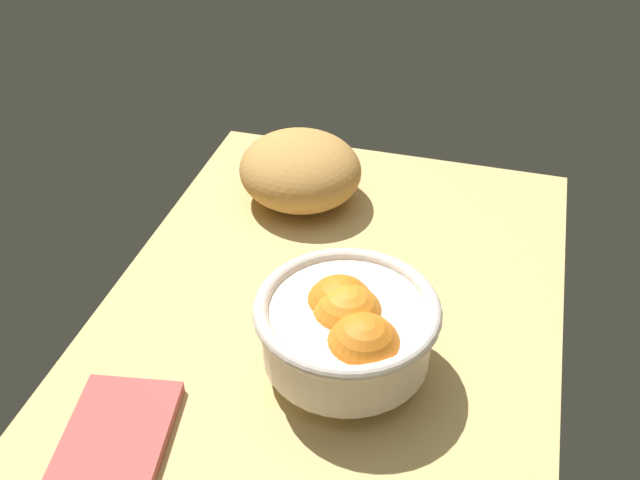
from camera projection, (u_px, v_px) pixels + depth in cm
name	position (u px, v px, depth cm)	size (l,w,h in cm)	color
ground_plane	(332.00, 313.00, 88.68)	(70.70, 52.07, 3.00)	tan
fruit_bowl	(348.00, 329.00, 75.51)	(18.77, 18.77, 10.97)	beige
bread_loaf	(300.00, 170.00, 102.16)	(16.82, 16.13, 9.47)	#C78C46
napkin_folded	(116.00, 438.00, 71.62)	(14.16, 9.76, 1.37)	#B14F4B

